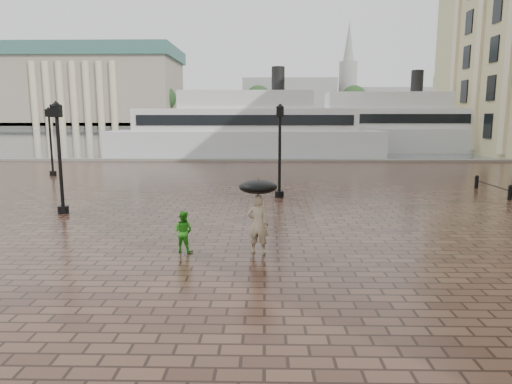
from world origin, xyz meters
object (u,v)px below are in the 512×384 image
street_lamps (125,148)px  child_pedestrian (183,231)px  ferry_far (385,128)px  adult_pedestrian (258,224)px  ferry_near (246,130)px

street_lamps → child_pedestrian: 11.81m
ferry_far → adult_pedestrian: bearing=-108.1°
street_lamps → adult_pedestrian: size_ratio=8.90×
street_lamps → adult_pedestrian: street_lamps is taller
ferry_near → ferry_far: ferry_far is taller
ferry_far → ferry_near: bearing=-156.2°
street_lamps → ferry_near: size_ratio=0.58×
street_lamps → ferry_far: 34.80m
ferry_near → ferry_far: (15.27, 6.35, 0.07)m
street_lamps → ferry_far: size_ratio=0.57×
street_lamps → adult_pedestrian: (7.10, -10.73, -1.46)m
child_pedestrian → ferry_near: size_ratio=0.05×
adult_pedestrian → ferry_far: ferry_far is taller
street_lamps → ferry_near: ferry_near is taller
adult_pedestrian → ferry_far: (13.54, 38.74, 1.80)m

